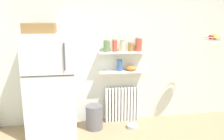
# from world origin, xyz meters

# --- Properties ---
(back_wall) EXTENTS (7.04, 0.10, 2.60)m
(back_wall) POSITION_xyz_m (0.00, 2.05, 1.30)
(back_wall) COLOR silver
(back_wall) RESTS_ON ground_plane
(refrigerator) EXTENTS (0.77, 0.72, 1.81)m
(refrigerator) POSITION_xyz_m (-1.25, 1.66, 0.86)
(refrigerator) COLOR silver
(refrigerator) RESTS_ON ground_plane
(radiator) EXTENTS (0.62, 0.12, 0.64)m
(radiator) POSITION_xyz_m (-0.02, 1.92, 0.32)
(radiator) COLOR white
(radiator) RESTS_ON ground_plane
(wall_shelf_lower) EXTENTS (0.85, 0.22, 0.02)m
(wall_shelf_lower) POSITION_xyz_m (-0.02, 1.89, 0.95)
(wall_shelf_lower) COLOR white
(wall_shelf_upper) EXTENTS (0.85, 0.22, 0.02)m
(wall_shelf_upper) POSITION_xyz_m (-0.02, 1.89, 1.30)
(wall_shelf_upper) COLOR white
(storage_jar_0) EXTENTS (0.11, 0.11, 0.21)m
(storage_jar_0) POSITION_xyz_m (-0.30, 1.89, 1.41)
(storage_jar_0) COLOR #5B7F4C
(storage_jar_0) RESTS_ON wall_shelf_upper
(storage_jar_1) EXTENTS (0.09, 0.09, 0.22)m
(storage_jar_1) POSITION_xyz_m (-0.16, 1.89, 1.42)
(storage_jar_1) COLOR #C64C38
(storage_jar_1) RESTS_ON wall_shelf_upper
(storage_jar_2) EXTENTS (0.09, 0.09, 0.20)m
(storage_jar_2) POSITION_xyz_m (-0.02, 1.89, 1.41)
(storage_jar_2) COLOR beige
(storage_jar_2) RESTS_ON wall_shelf_upper
(storage_jar_3) EXTENTS (0.10, 0.10, 0.16)m
(storage_jar_3) POSITION_xyz_m (0.12, 1.89, 1.39)
(storage_jar_3) COLOR olive
(storage_jar_3) RESTS_ON wall_shelf_upper
(storage_jar_4) EXTENTS (0.12, 0.12, 0.24)m
(storage_jar_4) POSITION_xyz_m (0.27, 1.89, 1.43)
(storage_jar_4) COLOR #C64C38
(storage_jar_4) RESTS_ON wall_shelf_upper
(vase) EXTENTS (0.09, 0.09, 0.21)m
(vase) POSITION_xyz_m (-0.07, 1.89, 1.07)
(vase) COLOR #38609E
(vase) RESTS_ON wall_shelf_lower
(shelf_bowl) EXTENTS (0.19, 0.19, 0.09)m
(shelf_bowl) POSITION_xyz_m (0.14, 1.89, 1.01)
(shelf_bowl) COLOR orange
(shelf_bowl) RESTS_ON wall_shelf_lower
(trash_bin) EXTENTS (0.29, 0.29, 0.42)m
(trash_bin) POSITION_xyz_m (-0.56, 1.67, 0.21)
(trash_bin) COLOR slate
(trash_bin) RESTS_ON ground_plane
(pet_food_bowl) EXTENTS (0.21, 0.21, 0.05)m
(pet_food_bowl) POSITION_xyz_m (0.11, 1.60, 0.03)
(pet_food_bowl) COLOR #B7B7BC
(pet_food_bowl) RESTS_ON ground_plane
(hanging_fruit_basket) EXTENTS (0.30, 0.30, 0.10)m
(hanging_fruit_basket) POSITION_xyz_m (1.40, 1.46, 1.57)
(hanging_fruit_basket) COLOR #B2B2B7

